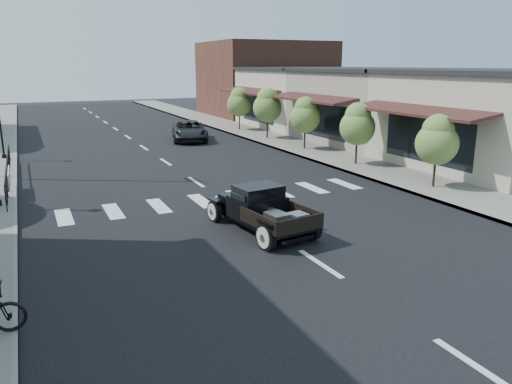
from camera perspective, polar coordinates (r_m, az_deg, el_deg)
name	(u,v)px	position (r m, az deg, el deg)	size (l,w,h in m)	color
ground	(268,230)	(15.42, 1.39, -4.36)	(120.00, 120.00, 0.00)	black
road	(152,153)	(29.23, -11.81, 4.38)	(14.00, 80.00, 0.02)	black
road_markings	(177,170)	(24.47, -9.06, 2.55)	(12.00, 60.00, 0.06)	silver
sidewalk_right	(283,142)	(32.20, 3.12, 5.69)	(3.00, 80.00, 0.15)	gray
storefront_near	(506,121)	(27.58, 26.67, 7.28)	(10.00, 9.00, 4.50)	beige
storefront_mid	(386,107)	(33.90, 14.69, 9.39)	(10.00, 9.00, 4.50)	#9E9585
storefront_far	(314,98)	(41.22, 6.63, 10.58)	(10.00, 9.00, 4.50)	beige
far_building_right	(265,79)	(50.17, 1.06, 12.77)	(11.00, 10.00, 7.00)	brown
railing	(8,169)	(23.48, -26.50, 2.32)	(0.08, 10.00, 1.00)	black
banner	(10,184)	(21.56, -26.30, 0.83)	(0.04, 2.20, 0.60)	silver
lamp_post_c	(0,122)	(29.23, -27.24, 7.14)	(0.36, 0.36, 3.81)	black
small_tree_a	(436,152)	(21.17, 19.89, 4.30)	(1.68, 1.68, 2.81)	olive
small_tree_b	(357,135)	(25.11, 11.48, 6.46)	(1.74, 1.74, 2.90)	olive
small_tree_c	(305,124)	(29.27, 5.63, 7.77)	(1.74, 1.74, 2.89)	olive
small_tree_d	(267,114)	(33.58, 1.30, 8.93)	(1.91, 1.91, 3.18)	olive
small_tree_e	(239,109)	(37.91, -1.93, 9.43)	(1.81, 1.81, 3.01)	olive
hotrod_pickup	(262,209)	(15.09, 0.64, -1.92)	(1.93, 4.14, 1.43)	black
second_car	(189,131)	(33.50, -7.61, 6.92)	(2.16, 4.68, 1.30)	black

